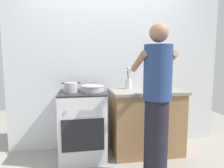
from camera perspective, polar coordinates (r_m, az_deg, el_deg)
name	(u,v)px	position (r m, az deg, el deg)	size (l,w,h in m)	color
ground	(110,160)	(2.85, -0.62, -20.70)	(6.00, 6.00, 0.00)	gray
back_wall	(118,64)	(3.05, 1.58, 5.61)	(3.20, 0.10, 2.50)	silver
countertop	(146,121)	(2.94, 9.71, -10.37)	(1.00, 0.60, 0.90)	#99724C
stove_range	(82,125)	(2.78, -8.41, -11.42)	(0.60, 0.62, 0.90)	silver
pot	(71,87)	(2.65, -11.64, -0.97)	(0.24, 0.17, 0.13)	#B2B2B7
mixing_bowl	(92,88)	(2.67, -5.60, -1.20)	(0.31, 0.31, 0.08)	#B7B7BC
utensil_crock	(128,82)	(2.93, 4.64, 0.67)	(0.10, 0.10, 0.32)	silver
spice_bottle	(147,86)	(2.88, 10.07, -0.67)	(0.04, 0.04, 0.09)	silver
oil_bottle	(167,83)	(2.85, 15.41, 0.18)	(0.06, 0.06, 0.24)	gold
person	(157,103)	(2.21, 12.62, -5.34)	(0.41, 0.50, 1.70)	black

